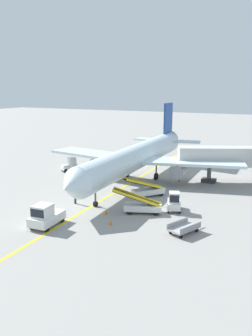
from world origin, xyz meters
name	(u,v)px	position (x,y,z in m)	size (l,w,h in m)	color
ground_plane	(86,209)	(0.00, 0.00, 0.00)	(300.00, 300.00, 0.00)	gray
taxi_line_yellow	(108,196)	(-0.18, 5.00, 0.00)	(0.30, 80.00, 0.01)	yellow
airliner	(138,156)	(-0.21, 13.11, 3.42)	(28.56, 35.33, 10.10)	silver
jet_bridge	(234,157)	(11.61, 18.12, 3.54)	(12.74, 7.76, 4.85)	beige
pushback_tug	(46,216)	(-0.58, -5.83, 0.99)	(2.21, 3.75, 2.20)	silver
baggage_tug_near_wing	(174,202)	(8.50, 3.65, 0.93)	(2.08, 2.71, 2.10)	silver
baggage_tug_by_cargo_door	(70,165)	(-11.82, 13.49, 0.93)	(2.39, 2.72, 2.10)	silver
belt_loader_forward_hold	(147,190)	(3.98, 7.01, 0.78)	(3.99, 4.75, 2.59)	silver
belt_loader_aft_hold	(142,206)	(5.78, 1.54, 0.78)	(5.11, 3.00, 2.59)	silver
baggage_cart_loaded	(184,228)	(11.29, -1.46, 0.47)	(2.49, 3.78, 0.94)	#A5A5A8
ground_crew_marshaller	(75,196)	(-2.01, 0.87, 0.91)	(0.36, 0.24, 1.70)	#26262D
safety_cone_nose_left	(179,180)	(5.06, 15.40, 0.22)	(0.36, 0.36, 0.44)	orange
safety_cone_nose_right	(77,186)	(-5.68, 6.39, 0.22)	(0.36, 0.36, 0.44)	orange
safety_cone_wingtip_left	(106,212)	(2.76, -0.55, 0.22)	(0.36, 0.36, 0.44)	orange
safety_cone_wingtip_right	(81,185)	(-5.54, 7.08, 0.22)	(0.36, 0.36, 0.44)	orange
safety_cone_tail_area	(110,223)	(4.57, -2.80, 0.22)	(0.36, 0.36, 0.44)	orange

